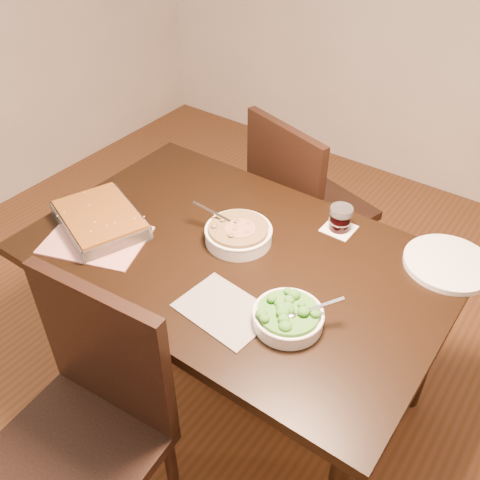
{
  "coord_description": "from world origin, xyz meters",
  "views": [
    {
      "loc": [
        0.81,
        -1.1,
        1.92
      ],
      "look_at": [
        0.0,
        0.02,
        0.8
      ],
      "focal_mm": 40.0,
      "sensor_mm": 36.0,
      "label": 1
    }
  ],
  "objects_px": {
    "chair_far": "(301,204)",
    "dinner_plate": "(448,263)",
    "baking_dish": "(100,220)",
    "chair_near": "(87,420)",
    "broccoli_bowl": "(288,317)",
    "wine_tumbler": "(340,218)",
    "table": "(236,275)",
    "stew_bowl": "(238,233)"
  },
  "relations": [
    {
      "from": "table",
      "to": "chair_far",
      "type": "relative_size",
      "value": 1.47
    },
    {
      "from": "broccoli_bowl",
      "to": "stew_bowl",
      "type": "bearing_deg",
      "value": 146.5
    },
    {
      "from": "chair_far",
      "to": "dinner_plate",
      "type": "bearing_deg",
      "value": 174.13
    },
    {
      "from": "dinner_plate",
      "to": "chair_near",
      "type": "height_order",
      "value": "chair_near"
    },
    {
      "from": "table",
      "to": "baking_dish",
      "type": "xyz_separation_m",
      "value": [
        -0.48,
        -0.16,
        0.13
      ]
    },
    {
      "from": "dinner_plate",
      "to": "chair_near",
      "type": "distance_m",
      "value": 1.23
    },
    {
      "from": "wine_tumbler",
      "to": "dinner_plate",
      "type": "xyz_separation_m",
      "value": [
        0.38,
        0.03,
        -0.04
      ]
    },
    {
      "from": "broccoli_bowl",
      "to": "chair_near",
      "type": "distance_m",
      "value": 0.66
    },
    {
      "from": "table",
      "to": "chair_far",
      "type": "height_order",
      "value": "chair_far"
    },
    {
      "from": "baking_dish",
      "to": "chair_near",
      "type": "bearing_deg",
      "value": -28.04
    },
    {
      "from": "broccoli_bowl",
      "to": "baking_dish",
      "type": "bearing_deg",
      "value": 179.88
    },
    {
      "from": "broccoli_bowl",
      "to": "baking_dish",
      "type": "xyz_separation_m",
      "value": [
        -0.79,
        0.0,
        0.0
      ]
    },
    {
      "from": "wine_tumbler",
      "to": "chair_near",
      "type": "height_order",
      "value": "chair_near"
    },
    {
      "from": "chair_far",
      "to": "table",
      "type": "bearing_deg",
      "value": 117.01
    },
    {
      "from": "broccoli_bowl",
      "to": "chair_far",
      "type": "xyz_separation_m",
      "value": [
        -0.43,
        0.82,
        -0.25
      ]
    },
    {
      "from": "stew_bowl",
      "to": "chair_near",
      "type": "distance_m",
      "value": 0.76
    },
    {
      "from": "stew_bowl",
      "to": "broccoli_bowl",
      "type": "relative_size",
      "value": 1.24
    },
    {
      "from": "baking_dish",
      "to": "chair_far",
      "type": "bearing_deg",
      "value": 87.48
    },
    {
      "from": "baking_dish",
      "to": "chair_near",
      "type": "distance_m",
      "value": 0.7
    },
    {
      "from": "broccoli_bowl",
      "to": "dinner_plate",
      "type": "distance_m",
      "value": 0.6
    },
    {
      "from": "stew_bowl",
      "to": "broccoli_bowl",
      "type": "distance_m",
      "value": 0.41
    },
    {
      "from": "baking_dish",
      "to": "chair_far",
      "type": "xyz_separation_m",
      "value": [
        0.36,
        0.82,
        -0.25
      ]
    },
    {
      "from": "wine_tumbler",
      "to": "chair_far",
      "type": "relative_size",
      "value": 0.09
    },
    {
      "from": "baking_dish",
      "to": "wine_tumbler",
      "type": "bearing_deg",
      "value": 56.25
    },
    {
      "from": "stew_bowl",
      "to": "broccoli_bowl",
      "type": "bearing_deg",
      "value": -33.5
    },
    {
      "from": "wine_tumbler",
      "to": "chair_near",
      "type": "xyz_separation_m",
      "value": [
        -0.27,
        -0.98,
        -0.26
      ]
    },
    {
      "from": "broccoli_bowl",
      "to": "dinner_plate",
      "type": "height_order",
      "value": "broccoli_bowl"
    },
    {
      "from": "wine_tumbler",
      "to": "chair_near",
      "type": "bearing_deg",
      "value": -105.57
    },
    {
      "from": "table",
      "to": "baking_dish",
      "type": "relative_size",
      "value": 3.42
    },
    {
      "from": "chair_far",
      "to": "baking_dish",
      "type": "bearing_deg",
      "value": 82.87
    },
    {
      "from": "stew_bowl",
      "to": "chair_far",
      "type": "distance_m",
      "value": 0.65
    },
    {
      "from": "broccoli_bowl",
      "to": "wine_tumbler",
      "type": "bearing_deg",
      "value": 100.36
    },
    {
      "from": "stew_bowl",
      "to": "dinner_plate",
      "type": "height_order",
      "value": "stew_bowl"
    },
    {
      "from": "dinner_plate",
      "to": "chair_far",
      "type": "bearing_deg",
      "value": 157.43
    },
    {
      "from": "table",
      "to": "baking_dish",
      "type": "distance_m",
      "value": 0.52
    },
    {
      "from": "table",
      "to": "wine_tumbler",
      "type": "bearing_deg",
      "value": 56.39
    },
    {
      "from": "table",
      "to": "wine_tumbler",
      "type": "distance_m",
      "value": 0.42
    },
    {
      "from": "broccoli_bowl",
      "to": "chair_near",
      "type": "height_order",
      "value": "chair_near"
    },
    {
      "from": "wine_tumbler",
      "to": "dinner_plate",
      "type": "height_order",
      "value": "wine_tumbler"
    },
    {
      "from": "broccoli_bowl",
      "to": "wine_tumbler",
      "type": "height_order",
      "value": "wine_tumbler"
    },
    {
      "from": "chair_near",
      "to": "chair_far",
      "type": "distance_m",
      "value": 1.32
    },
    {
      "from": "stew_bowl",
      "to": "chair_far",
      "type": "relative_size",
      "value": 0.27
    }
  ]
}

